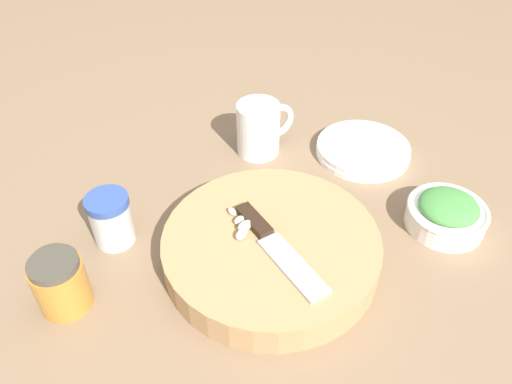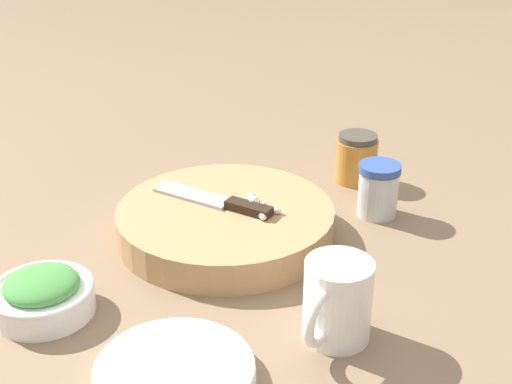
# 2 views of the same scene
# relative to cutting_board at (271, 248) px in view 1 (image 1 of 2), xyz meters

# --- Properties ---
(ground_plane) EXTENTS (5.00, 5.00, 0.00)m
(ground_plane) POSITION_rel_cutting_board_xyz_m (0.04, 0.05, -0.02)
(ground_plane) COLOR #7F664C
(cutting_board) EXTENTS (0.31, 0.31, 0.05)m
(cutting_board) POSITION_rel_cutting_board_xyz_m (0.00, 0.00, 0.00)
(cutting_board) COLOR tan
(cutting_board) RESTS_ON ground_plane
(chef_knife) EXTENTS (0.04, 0.19, 0.01)m
(chef_knife) POSITION_rel_cutting_board_xyz_m (-0.01, -0.01, 0.03)
(chef_knife) COLOR black
(chef_knife) RESTS_ON cutting_board
(garlic_cloves) EXTENTS (0.06, 0.07, 0.02)m
(garlic_cloves) POSITION_rel_cutting_board_xyz_m (-0.02, 0.04, 0.03)
(garlic_cloves) COLOR #F3EAC2
(garlic_cloves) RESTS_ON cutting_board
(herb_bowl) EXTENTS (0.12, 0.12, 0.05)m
(herb_bowl) POSITION_rel_cutting_board_xyz_m (0.26, -0.10, 0.00)
(herb_bowl) COLOR white
(herb_bowl) RESTS_ON ground_plane
(spice_jar) EXTENTS (0.06, 0.06, 0.08)m
(spice_jar) POSITION_rel_cutting_board_xyz_m (-0.17, 0.17, 0.02)
(spice_jar) COLOR silver
(spice_jar) RESTS_ON ground_plane
(coffee_mug) EXTENTS (0.12, 0.08, 0.10)m
(coffee_mug) POSITION_rel_cutting_board_xyz_m (0.15, 0.23, 0.03)
(coffee_mug) COLOR white
(coffee_mug) RESTS_ON ground_plane
(plate_stack) EXTENTS (0.17, 0.17, 0.02)m
(plate_stack) POSITION_rel_cutting_board_xyz_m (0.29, 0.11, -0.01)
(plate_stack) COLOR white
(plate_stack) RESTS_ON ground_plane
(honey_jar) EXTENTS (0.07, 0.07, 0.08)m
(honey_jar) POSITION_rel_cutting_board_xyz_m (-0.27, 0.10, 0.02)
(honey_jar) COLOR #BC7A2D
(honey_jar) RESTS_ON ground_plane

